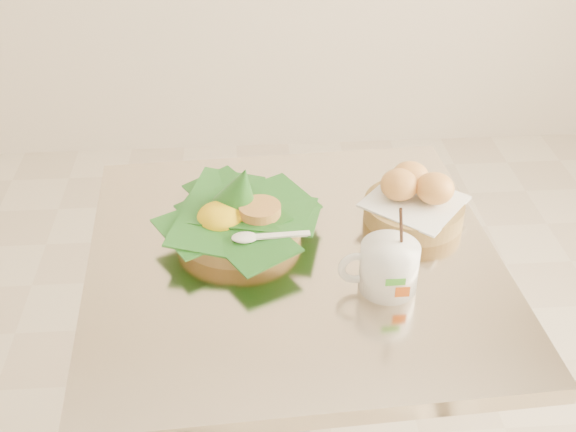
{
  "coord_description": "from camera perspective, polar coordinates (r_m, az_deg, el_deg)",
  "views": [
    {
      "loc": [
        0.03,
        -0.97,
        1.5
      ],
      "look_at": [
        0.1,
        0.03,
        0.82
      ],
      "focal_mm": 45.0,
      "sensor_mm": 36.0,
      "label": 1
    }
  ],
  "objects": [
    {
      "name": "coffee_mug",
      "position": [
        1.16,
        7.86,
        -3.94
      ],
      "size": [
        0.13,
        0.1,
        0.16
      ],
      "rotation": [
        0.0,
        0.0,
        0.01
      ],
      "color": "white",
      "rests_on": "cafe_table"
    },
    {
      "name": "cafe_table",
      "position": [
        1.39,
        0.42,
        -10.37
      ],
      "size": [
        0.74,
        0.74,
        0.75
      ],
      "rotation": [
        0.0,
        0.0,
        0.05
      ],
      "color": "gray",
      "rests_on": "floor"
    },
    {
      "name": "bread_basket",
      "position": [
        1.33,
        9.93,
        1.27
      ],
      "size": [
        0.22,
        0.22,
        0.09
      ],
      "rotation": [
        0.0,
        0.0,
        0.09
      ],
      "color": "#A68347",
      "rests_on": "cafe_table"
    },
    {
      "name": "rice_basket",
      "position": [
        1.28,
        -3.97,
        0.11
      ],
      "size": [
        0.28,
        0.28,
        0.14
      ],
      "rotation": [
        0.0,
        0.0,
        0.36
      ],
      "color": "#A68347",
      "rests_on": "cafe_table"
    }
  ]
}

